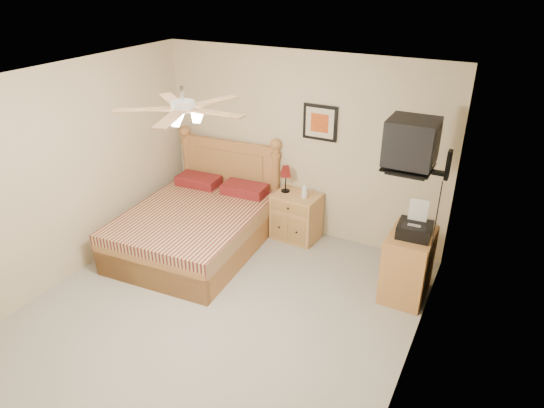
% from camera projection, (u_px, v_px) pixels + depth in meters
% --- Properties ---
extents(floor, '(4.50, 4.50, 0.00)m').
position_uv_depth(floor, '(212.00, 319.00, 5.22)').
color(floor, gray).
rests_on(floor, ground).
extents(ceiling, '(4.00, 4.50, 0.04)m').
position_uv_depth(ceiling, '(196.00, 87.00, 4.11)').
color(ceiling, white).
rests_on(ceiling, ground).
extents(wall_back, '(4.00, 0.04, 2.50)m').
position_uv_depth(wall_back, '(301.00, 146.00, 6.46)').
color(wall_back, '#C9B894').
rests_on(wall_back, ground).
extents(wall_left, '(0.04, 4.50, 2.50)m').
position_uv_depth(wall_left, '(58.00, 179.00, 5.49)').
color(wall_left, '#C9B894').
rests_on(wall_left, ground).
extents(wall_right, '(0.04, 4.50, 2.50)m').
position_uv_depth(wall_right, '(414.00, 270.00, 3.85)').
color(wall_right, '#C9B894').
rests_on(wall_right, ground).
extents(bed, '(1.69, 2.15, 1.33)m').
position_uv_depth(bed, '(193.00, 204.00, 6.23)').
color(bed, '#A3693A').
rests_on(bed, ground).
extents(nightstand, '(0.63, 0.49, 0.65)m').
position_uv_depth(nightstand, '(296.00, 216.00, 6.65)').
color(nightstand, '#A27137').
rests_on(nightstand, ground).
extents(table_lamp, '(0.25, 0.25, 0.37)m').
position_uv_depth(table_lamp, '(286.00, 179.00, 6.51)').
color(table_lamp, maroon).
rests_on(table_lamp, nightstand).
extents(lotion_bottle, '(0.09, 0.09, 0.21)m').
position_uv_depth(lotion_bottle, '(305.00, 191.00, 6.37)').
color(lotion_bottle, white).
rests_on(lotion_bottle, nightstand).
extents(framed_picture, '(0.46, 0.04, 0.46)m').
position_uv_depth(framed_picture, '(320.00, 123.00, 6.17)').
color(framed_picture, black).
rests_on(framed_picture, wall_back).
extents(dresser, '(0.47, 0.68, 0.79)m').
position_uv_depth(dresser, '(408.00, 265.00, 5.45)').
color(dresser, '#BB763D').
rests_on(dresser, ground).
extents(fax_machine, '(0.37, 0.40, 0.38)m').
position_uv_depth(fax_machine, '(416.00, 220.00, 5.17)').
color(fax_machine, black).
rests_on(fax_machine, dresser).
extents(magazine_lower, '(0.25, 0.32, 0.03)m').
position_uv_depth(magazine_lower, '(415.00, 225.00, 5.45)').
color(magazine_lower, beige).
rests_on(magazine_lower, dresser).
extents(magazine_upper, '(0.22, 0.30, 0.02)m').
position_uv_depth(magazine_upper, '(415.00, 221.00, 5.46)').
color(magazine_upper, gray).
rests_on(magazine_upper, magazine_lower).
extents(wall_tv, '(0.56, 0.46, 0.58)m').
position_uv_depth(wall_tv, '(426.00, 148.00, 4.77)').
color(wall_tv, black).
rests_on(wall_tv, wall_right).
extents(ceiling_fan, '(1.14, 1.14, 0.28)m').
position_uv_depth(ceiling_fan, '(183.00, 108.00, 4.01)').
color(ceiling_fan, white).
rests_on(ceiling_fan, ceiling).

